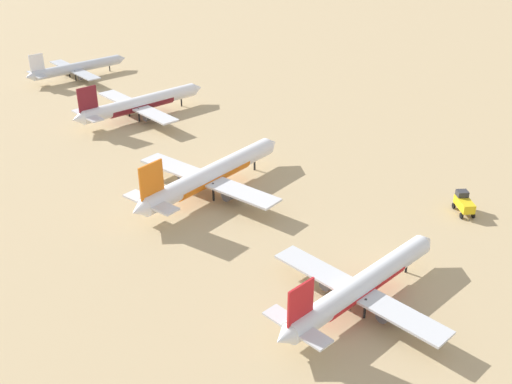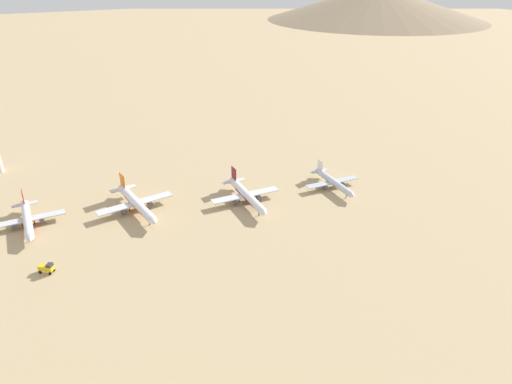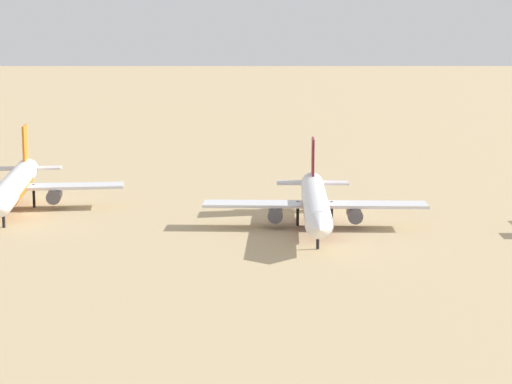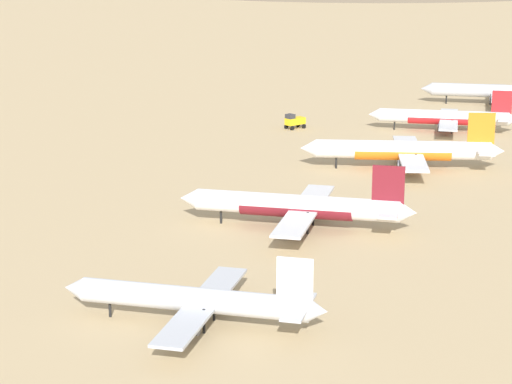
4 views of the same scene
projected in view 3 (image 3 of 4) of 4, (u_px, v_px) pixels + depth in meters
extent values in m
plane|color=tan|center=(27.00, 214.00, 144.86)|extent=(1800.00, 1800.00, 0.00)
cylinder|color=white|center=(15.00, 185.00, 146.87)|extent=(36.23, 9.52, 3.81)
cone|color=white|center=(29.00, 168.00, 165.90)|extent=(3.32, 3.83, 3.43)
cube|color=orange|center=(25.00, 145.00, 161.65)|extent=(5.50, 1.23, 7.02)
cube|color=silver|center=(27.00, 168.00, 162.90)|extent=(5.09, 12.39, 0.36)
cube|color=silver|center=(16.00, 187.00, 148.45)|extent=(10.39, 34.44, 0.45)
cylinder|color=#4C4C54|center=(54.00, 196.00, 148.65)|extent=(4.52, 2.95, 2.31)
cylinder|color=black|center=(3.00, 215.00, 133.82)|extent=(0.44, 0.44, 3.83)
cylinder|color=black|center=(34.00, 196.00, 150.02)|extent=(0.44, 0.44, 3.83)
cylinder|color=black|center=(1.00, 197.00, 149.36)|extent=(0.44, 0.44, 3.83)
cylinder|color=orange|center=(15.00, 186.00, 146.91)|extent=(20.20, 6.94, 3.82)
cylinder|color=white|center=(315.00, 202.00, 132.46)|extent=(34.19, 3.73, 3.61)
cone|color=white|center=(319.00, 228.00, 114.10)|extent=(3.05, 3.55, 3.54)
cone|color=white|center=(312.00, 182.00, 150.62)|extent=(2.67, 3.26, 3.25)
cube|color=maroon|center=(313.00, 159.00, 146.57)|extent=(5.22, 0.35, 6.65)
cube|color=silver|center=(313.00, 183.00, 147.76)|extent=(3.08, 11.40, 0.34)
cube|color=silver|center=(315.00, 204.00, 133.96)|extent=(4.86, 32.29, 0.43)
cylinder|color=#4C4C54|center=(355.00, 214.00, 133.23)|extent=(4.00, 2.20, 2.18)
cylinder|color=#4C4C54|center=(275.00, 214.00, 133.62)|extent=(4.00, 2.20, 2.18)
cylinder|color=black|center=(318.00, 235.00, 120.00)|extent=(0.42, 0.42, 3.63)
cylinder|color=black|center=(332.00, 214.00, 135.06)|extent=(0.42, 0.42, 3.63)
cylinder|color=black|center=(298.00, 214.00, 135.23)|extent=(0.42, 0.42, 3.63)
cylinder|color=maroon|center=(315.00, 204.00, 132.50)|extent=(18.81, 3.68, 3.61)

